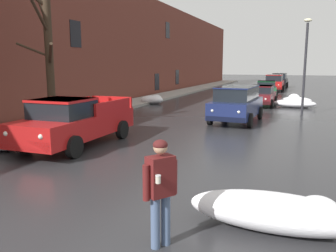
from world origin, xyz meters
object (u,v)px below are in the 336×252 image
Objects in this scene: suv_darkblue_parked_kerbside_close at (237,103)px; suv_red_queued_behind_truck at (274,82)px; pickup_truck_red_approaching_near_lane at (74,122)px; pedestrian_with_coffee at (160,185)px; sedan_maroon_parked_kerbside_mid at (261,95)px; sedan_green_parked_far_down_block at (266,88)px; suv_black_at_far_intersection at (280,80)px; bare_tree_second_along_sidewalk at (47,52)px; fire_hydrant at (49,124)px; street_lamp_post at (305,61)px.

suv_red_queued_behind_truck is at bearing 89.40° from suv_darkblue_parked_kerbside_close.
pedestrian_with_coffee is (5.57, -5.53, 0.15)m from pickup_truck_red_approaching_near_lane.
suv_red_queued_behind_truck is (-0.13, 14.42, 0.23)m from sedan_maroon_parked_kerbside_mid.
suv_darkblue_parked_kerbside_close is 13.01m from pedestrian_with_coffee.
pickup_truck_red_approaching_near_lane is at bearing -121.35° from suv_darkblue_parked_kerbside_close.
suv_black_at_far_intersection reaches higher than sedan_green_parked_far_down_block.
bare_tree_second_along_sidewalk is 1.30× the size of pickup_truck_red_approaching_near_lane.
suv_darkblue_parked_kerbside_close reaches higher than fire_hydrant.
pedestrian_with_coffee reaches higher than fire_hydrant.
bare_tree_second_along_sidewalk is at bearing -122.37° from sedan_maroon_parked_kerbside_mid.
pickup_truck_red_approaching_near_lane is 23.15m from sedan_green_parked_far_down_block.
bare_tree_second_along_sidewalk is 15.35m from sedan_maroon_parked_kerbside_mid.
sedan_maroon_parked_kerbside_mid is at bearing 91.83° from pedestrian_with_coffee.
fire_hydrant is (-2.68, 1.85, -0.53)m from pickup_truck_red_approaching_near_lane.
fire_hydrant is at bearing -102.30° from suv_black_at_far_intersection.
bare_tree_second_along_sidewalk is 1.58× the size of suv_red_queued_behind_truck.
street_lamp_post is at bearing -81.01° from suv_red_queued_behind_truck.
street_lamp_post reaches higher than suv_red_queued_behind_truck.
sedan_maroon_parked_kerbside_mid is at bearing 125.05° from street_lamp_post.
suv_black_at_far_intersection is 2.55× the size of pedestrian_with_coffee.
pickup_truck_red_approaching_near_lane is 16.15m from sedan_maroon_parked_kerbside_mid.
street_lamp_post is at bearing -83.80° from suv_black_at_far_intersection.
suv_darkblue_parked_kerbside_close is at bearing -90.60° from suv_red_queued_behind_truck.
suv_black_at_far_intersection is at bearing 76.61° from bare_tree_second_along_sidewalk.
street_lamp_post is at bearing 82.90° from pedestrian_with_coffee.
fire_hydrant is at bearing -142.19° from suv_darkblue_parked_kerbside_close.
suv_darkblue_parked_kerbside_close is 7.96m from sedan_maroon_parked_kerbside_mid.
bare_tree_second_along_sidewalk is at bearing -103.39° from suv_black_at_far_intersection.
suv_black_at_far_intersection is (8.12, 34.11, -2.46)m from bare_tree_second_along_sidewalk.
fire_hydrant is (-7.45, -27.97, -0.63)m from suv_red_queued_behind_truck.
pedestrian_with_coffee is at bearing -42.96° from bare_tree_second_along_sidewalk.
suv_red_queued_behind_truck is 6.93m from suv_black_at_far_intersection.
street_lamp_post reaches higher than suv_darkblue_parked_kerbside_close.
pickup_truck_red_approaching_near_lane is 1.22× the size of suv_red_queued_behind_truck.
pickup_truck_red_approaching_near_lane is 13.94m from street_lamp_post.
street_lamp_post is at bearing 42.77° from fire_hydrant.
sedan_maroon_parked_kerbside_mid is at bearing 60.77° from fire_hydrant.
suv_darkblue_parked_kerbside_close is at bearing -128.26° from street_lamp_post.
pickup_truck_red_approaching_near_lane is at bearing -123.89° from street_lamp_post.
sedan_green_parked_far_down_block is 0.90× the size of suv_black_at_far_intersection.
street_lamp_post is at bearing 56.11° from pickup_truck_red_approaching_near_lane.
suv_red_queued_behind_truck reaches higher than fire_hydrant.
suv_black_at_far_intersection is (0.03, 21.34, 0.23)m from sedan_maroon_parked_kerbside_mid.
suv_darkblue_parked_kerbside_close is 22.37m from suv_red_queued_behind_truck.
pickup_truck_red_approaching_near_lane is 1.20× the size of sedan_maroon_parked_kerbside_mid.
pickup_truck_red_approaching_near_lane is 1.19× the size of suv_black_at_far_intersection.
street_lamp_post is (2.78, -3.96, 2.32)m from sedan_maroon_parked_kerbside_mid.
bare_tree_second_along_sidewalk is 13.99m from street_lamp_post.
sedan_maroon_parked_kerbside_mid is 5.37m from street_lamp_post.
suv_red_queued_behind_truck is 2.50× the size of pedestrian_with_coffee.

